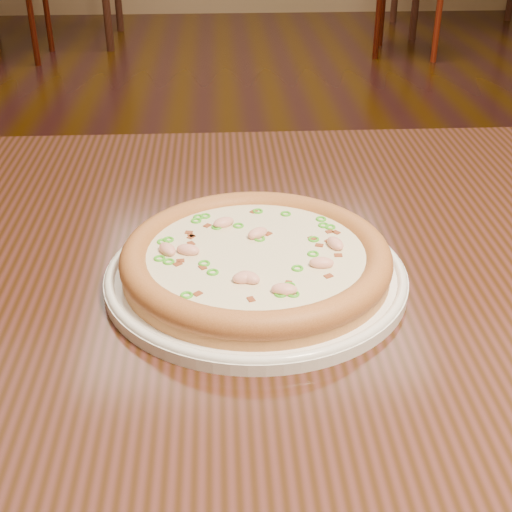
{
  "coord_description": "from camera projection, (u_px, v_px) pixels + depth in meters",
  "views": [
    {
      "loc": [
        -0.17,
        -1.51,
        1.13
      ],
      "look_at": [
        -0.14,
        -0.88,
        0.78
      ],
      "focal_mm": 50.0,
      "sensor_mm": 36.0,
      "label": 1
    }
  ],
  "objects": [
    {
      "name": "plate",
      "position": [
        256.0,
        274.0,
        0.73
      ],
      "size": [
        0.31,
        0.31,
        0.02
      ],
      "color": "white",
      "rests_on": "hero_table"
    },
    {
      "name": "hero_table",
      "position": [
        356.0,
        328.0,
        0.83
      ],
      "size": [
        1.2,
        0.8,
        0.75
      ],
      "color": "black",
      "rests_on": "ground"
    },
    {
      "name": "ground",
      "position": [
        290.0,
        347.0,
        1.88
      ],
      "size": [
        9.0,
        9.0,
        0.0
      ],
      "primitive_type": "plane",
      "color": "black"
    },
    {
      "name": "pizza",
      "position": [
        256.0,
        259.0,
        0.72
      ],
      "size": [
        0.27,
        0.27,
        0.03
      ],
      "color": "#BA8449",
      "rests_on": "plate"
    }
  ]
}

